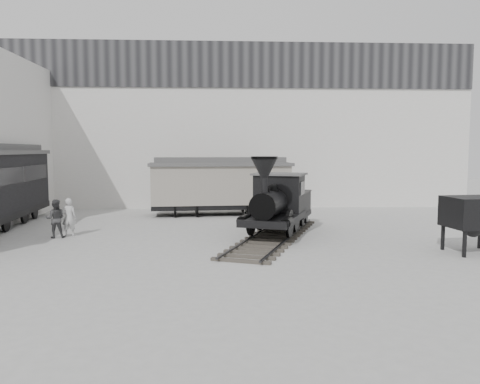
{
  "coord_description": "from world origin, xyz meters",
  "views": [
    {
      "loc": [
        -0.32,
        -17.52,
        3.91
      ],
      "look_at": [
        0.76,
        3.64,
        2.0
      ],
      "focal_mm": 35.0,
      "sensor_mm": 36.0,
      "label": 1
    }
  ],
  "objects": [
    {
      "name": "locomotive",
      "position": [
        2.48,
        3.63,
        1.31
      ],
      "size": [
        5.6,
        10.18,
        3.55
      ],
      "rotation": [
        0.0,
        0.0,
        -0.36
      ],
      "color": "#39342D",
      "rests_on": "ground"
    },
    {
      "name": "visitor_a",
      "position": [
        -7.0,
        3.83,
        0.87
      ],
      "size": [
        0.66,
        0.46,
        1.74
      ],
      "primitive_type": "imported",
      "rotation": [
        0.0,
        0.0,
        3.21
      ],
      "color": "silver",
      "rests_on": "ground"
    },
    {
      "name": "ground",
      "position": [
        0.0,
        0.0,
        0.0
      ],
      "size": [
        90.0,
        90.0,
        0.0
      ],
      "primitive_type": "plane",
      "color": "#9E9E9B"
    },
    {
      "name": "visitor_b",
      "position": [
        -7.48,
        3.48,
        0.86
      ],
      "size": [
        0.93,
        0.78,
        1.72
      ],
      "primitive_type": "imported",
      "rotation": [
        0.0,
        0.0,
        3.31
      ],
      "color": "#3B3B3C",
      "rests_on": "ground"
    },
    {
      "name": "boxcar",
      "position": [
        -0.05,
        10.62,
        1.82
      ],
      "size": [
        8.65,
        3.27,
        3.47
      ],
      "rotation": [
        0.0,
        0.0,
        0.08
      ],
      "color": "black",
      "rests_on": "ground"
    },
    {
      "name": "north_wall",
      "position": [
        0.0,
        14.98,
        5.55
      ],
      "size": [
        34.0,
        2.51,
        11.0
      ],
      "color": "silver",
      "rests_on": "ground"
    },
    {
      "name": "coal_hopper",
      "position": [
        9.43,
        -0.43,
        1.4
      ],
      "size": [
        2.13,
        1.82,
        2.14
      ],
      "rotation": [
        0.0,
        0.0,
        0.11
      ],
      "color": "black",
      "rests_on": "ground"
    }
  ]
}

